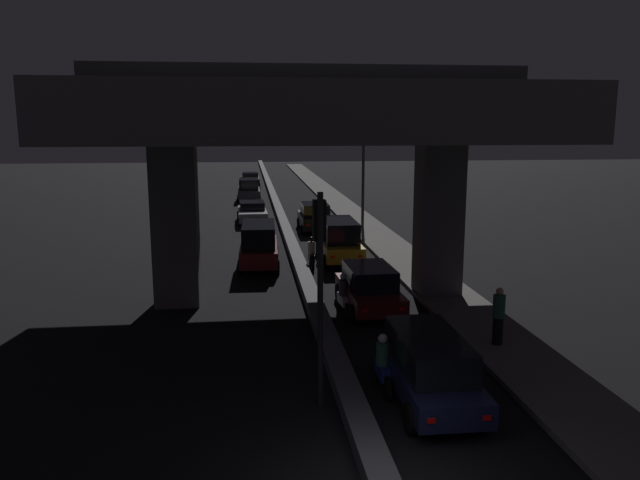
{
  "coord_description": "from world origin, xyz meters",
  "views": [
    {
      "loc": [
        -2.34,
        -9.75,
        6.65
      ],
      "look_at": [
        1.25,
        20.71,
        0.89
      ],
      "focal_mm": 35.0,
      "sensor_mm": 36.0,
      "label": 1
    }
  ],
  "objects_px": {
    "street_lamp": "(358,160)",
    "pedestrian_on_sidewalk": "(498,316)",
    "car_dark_red_lead_oncoming": "(259,244)",
    "motorcycle_black_filtering_far": "(311,255)",
    "car_black_fourth_oncoming": "(250,180)",
    "car_taxi_yellow_third": "(339,239)",
    "car_dark_blue_lead": "(429,366)",
    "motorcycle_blue_filtering_near": "(383,367)",
    "car_dark_red_second": "(369,287)",
    "car_grey_third_oncoming": "(249,189)",
    "car_black_fourth": "(315,217)",
    "car_silver_second_oncoming": "(252,212)",
    "traffic_light_left_of_median": "(320,262)",
    "motorcycle_white_filtering_mid": "(343,296)"
  },
  "relations": [
    {
      "from": "street_lamp",
      "to": "pedestrian_on_sidewalk",
      "type": "xyz_separation_m",
      "value": [
        0.44,
        -21.41,
        -3.38
      ]
    },
    {
      "from": "car_dark_red_lead_oncoming",
      "to": "motorcycle_black_filtering_far",
      "type": "relative_size",
      "value": 2.77
    },
    {
      "from": "street_lamp",
      "to": "car_black_fourth_oncoming",
      "type": "bearing_deg",
      "value": 103.67
    },
    {
      "from": "car_taxi_yellow_third",
      "to": "car_dark_blue_lead",
      "type": "bearing_deg",
      "value": 179.69
    },
    {
      "from": "street_lamp",
      "to": "car_dark_blue_lead",
      "type": "xyz_separation_m",
      "value": [
        -2.62,
        -24.63,
        -3.51
      ]
    },
    {
      "from": "car_dark_blue_lead",
      "to": "car_dark_red_lead_oncoming",
      "type": "distance_m",
      "value": 15.53
    },
    {
      "from": "car_taxi_yellow_third",
      "to": "motorcycle_blue_filtering_near",
      "type": "bearing_deg",
      "value": 176.01
    },
    {
      "from": "street_lamp",
      "to": "car_dark_red_lead_oncoming",
      "type": "xyz_separation_m",
      "value": [
        -6.38,
        -9.56,
        -3.35
      ]
    },
    {
      "from": "car_dark_red_second",
      "to": "car_grey_third_oncoming",
      "type": "xyz_separation_m",
      "value": [
        -4.11,
        33.49,
        0.12
      ]
    },
    {
      "from": "car_taxi_yellow_third",
      "to": "motorcycle_blue_filtering_near",
      "type": "relative_size",
      "value": 2.63
    },
    {
      "from": "car_black_fourth",
      "to": "car_silver_second_oncoming",
      "type": "relative_size",
      "value": 0.93
    },
    {
      "from": "traffic_light_left_of_median",
      "to": "street_lamp",
      "type": "distance_m",
      "value": 24.98
    },
    {
      "from": "traffic_light_left_of_median",
      "to": "street_lamp",
      "type": "bearing_deg",
      "value": 77.88
    },
    {
      "from": "car_black_fourth",
      "to": "car_dark_red_lead_oncoming",
      "type": "relative_size",
      "value": 0.9
    },
    {
      "from": "motorcycle_black_filtering_far",
      "to": "pedestrian_on_sidewalk",
      "type": "relative_size",
      "value": 1.01
    },
    {
      "from": "pedestrian_on_sidewalk",
      "to": "motorcycle_blue_filtering_near",
      "type": "bearing_deg",
      "value": -148.7
    },
    {
      "from": "car_dark_blue_lead",
      "to": "car_grey_third_oncoming",
      "type": "xyz_separation_m",
      "value": [
        -4.08,
        41.03,
        0.07
      ]
    },
    {
      "from": "car_black_fourth_oncoming",
      "to": "motorcycle_black_filtering_far",
      "type": "height_order",
      "value": "car_black_fourth_oncoming"
    },
    {
      "from": "car_black_fourth_oncoming",
      "to": "motorcycle_blue_filtering_near",
      "type": "bearing_deg",
      "value": 3.6
    },
    {
      "from": "car_silver_second_oncoming",
      "to": "pedestrian_on_sidewalk",
      "type": "height_order",
      "value": "pedestrian_on_sidewalk"
    },
    {
      "from": "motorcycle_blue_filtering_near",
      "to": "street_lamp",
      "type": "bearing_deg",
      "value": -8.37
    },
    {
      "from": "car_grey_third_oncoming",
      "to": "street_lamp",
      "type": "bearing_deg",
      "value": 22.67
    },
    {
      "from": "car_taxi_yellow_third",
      "to": "car_black_fourth_oncoming",
      "type": "bearing_deg",
      "value": 6.87
    },
    {
      "from": "traffic_light_left_of_median",
      "to": "motorcycle_white_filtering_mid",
      "type": "relative_size",
      "value": 2.8
    },
    {
      "from": "car_dark_red_second",
      "to": "car_grey_third_oncoming",
      "type": "relative_size",
      "value": 1.0
    },
    {
      "from": "car_grey_third_oncoming",
      "to": "car_black_fourth_oncoming",
      "type": "distance_m",
      "value": 10.35
    },
    {
      "from": "motorcycle_black_filtering_far",
      "to": "street_lamp",
      "type": "bearing_deg",
      "value": -21.51
    },
    {
      "from": "traffic_light_left_of_median",
      "to": "car_black_fourth",
      "type": "relative_size",
      "value": 1.18
    },
    {
      "from": "traffic_light_left_of_median",
      "to": "car_dark_blue_lead",
      "type": "distance_m",
      "value": 3.68
    },
    {
      "from": "car_dark_blue_lead",
      "to": "car_taxi_yellow_third",
      "type": "xyz_separation_m",
      "value": [
        0.18,
        15.91,
        0.14
      ]
    },
    {
      "from": "traffic_light_left_of_median",
      "to": "car_taxi_yellow_third",
      "type": "height_order",
      "value": "traffic_light_left_of_median"
    },
    {
      "from": "car_dark_blue_lead",
      "to": "car_dark_red_lead_oncoming",
      "type": "bearing_deg",
      "value": 14.48
    },
    {
      "from": "car_dark_blue_lead",
      "to": "motorcycle_white_filtering_mid",
      "type": "relative_size",
      "value": 2.44
    },
    {
      "from": "car_taxi_yellow_third",
      "to": "pedestrian_on_sidewalk",
      "type": "bearing_deg",
      "value": -166.86
    },
    {
      "from": "car_black_fourth",
      "to": "car_dark_red_lead_oncoming",
      "type": "bearing_deg",
      "value": 159.08
    },
    {
      "from": "car_black_fourth_oncoming",
      "to": "car_dark_red_lead_oncoming",
      "type": "bearing_deg",
      "value": 0.5
    },
    {
      "from": "car_black_fourth",
      "to": "motorcycle_black_filtering_far",
      "type": "xyz_separation_m",
      "value": [
        -1.28,
        -10.33,
        -0.25
      ]
    },
    {
      "from": "car_silver_second_oncoming",
      "to": "car_grey_third_oncoming",
      "type": "bearing_deg",
      "value": 179.11
    },
    {
      "from": "car_dark_red_second",
      "to": "car_grey_third_oncoming",
      "type": "height_order",
      "value": "car_grey_third_oncoming"
    },
    {
      "from": "car_dark_red_second",
      "to": "car_taxi_yellow_third",
      "type": "distance_m",
      "value": 8.37
    },
    {
      "from": "traffic_light_left_of_median",
      "to": "car_grey_third_oncoming",
      "type": "height_order",
      "value": "traffic_light_left_of_median"
    },
    {
      "from": "car_grey_third_oncoming",
      "to": "motorcycle_blue_filtering_near",
      "type": "bearing_deg",
      "value": 4.86
    },
    {
      "from": "motorcycle_blue_filtering_near",
      "to": "traffic_light_left_of_median",
      "type": "bearing_deg",
      "value": 108.34
    },
    {
      "from": "car_dark_red_lead_oncoming",
      "to": "traffic_light_left_of_median",
      "type": "bearing_deg",
      "value": 6.21
    },
    {
      "from": "motorcycle_white_filtering_mid",
      "to": "pedestrian_on_sidewalk",
      "type": "xyz_separation_m",
      "value": [
        4.01,
        -4.12,
        0.42
      ]
    },
    {
      "from": "motorcycle_white_filtering_mid",
      "to": "car_dark_red_second",
      "type": "bearing_deg",
      "value": -82.64
    },
    {
      "from": "street_lamp",
      "to": "car_black_fourth_oncoming",
      "type": "distance_m",
      "value": 27.76
    },
    {
      "from": "street_lamp",
      "to": "car_taxi_yellow_third",
      "type": "relative_size",
      "value": 1.55
    },
    {
      "from": "motorcycle_blue_filtering_near",
      "to": "car_silver_second_oncoming",
      "type": "bearing_deg",
      "value": 6.32
    },
    {
      "from": "car_black_fourth",
      "to": "car_dark_red_lead_oncoming",
      "type": "distance_m",
      "value": 10.34
    }
  ]
}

